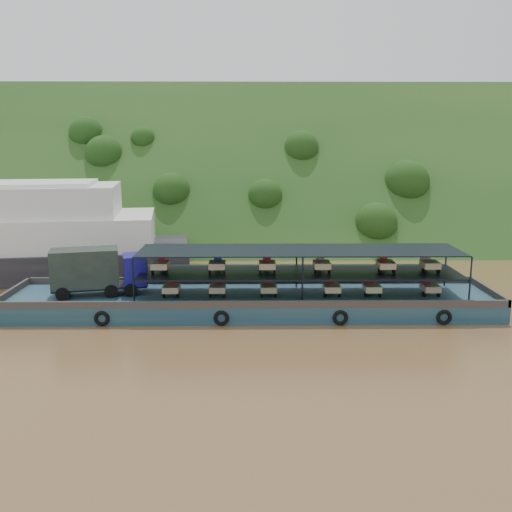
{
  "coord_description": "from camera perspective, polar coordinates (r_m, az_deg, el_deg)",
  "views": [
    {
      "loc": [
        -2.51,
        -41.48,
        12.23
      ],
      "look_at": [
        -2.0,
        3.0,
        3.2
      ],
      "focal_mm": 40.0,
      "sensor_mm": 36.0,
      "label": 1
    }
  ],
  "objects": [
    {
      "name": "cargo_barge",
      "position": [
        41.66,
        -1.76,
        -3.96
      ],
      "size": [
        35.0,
        7.18,
        4.62
      ],
      "color": "#15334A",
      "rests_on": "ground"
    },
    {
      "name": "ground",
      "position": [
        43.32,
        2.7,
        -4.94
      ],
      "size": [
        160.0,
        160.0,
        0.0
      ],
      "primitive_type": "plane",
      "color": "brown",
      "rests_on": "ground"
    },
    {
      "name": "hillside",
      "position": [
        78.48,
        1.19,
        2.51
      ],
      "size": [
        140.0,
        39.6,
        39.6
      ],
      "primitive_type": "cube",
      "rotation": [
        0.79,
        0.0,
        0.0
      ],
      "color": "#183B15",
      "rests_on": "ground"
    }
  ]
}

